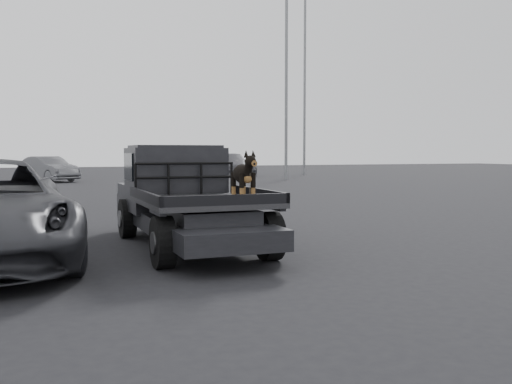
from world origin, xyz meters
name	(u,v)px	position (x,y,z in m)	size (l,w,h in m)	color
ground	(250,271)	(0.00, 0.00, 0.00)	(120.00, 120.00, 0.00)	black
flatbed_ute	(188,221)	(-0.28, 2.31, 0.46)	(2.00, 5.40, 0.92)	black
ute_cab	(175,168)	(-0.28, 3.26, 1.36)	(1.72, 1.30, 0.88)	black
headache_rack	(185,179)	(-0.28, 2.51, 1.20)	(1.80, 0.08, 0.55)	black
dog	(243,178)	(0.10, 0.55, 1.29)	(0.32, 0.60, 0.74)	black
distant_car_a	(48,169)	(-1.85, 27.21, 0.72)	(1.52, 4.35, 1.43)	#525357
distant_car_b	(233,165)	(10.45, 30.43, 0.79)	(2.22, 5.46, 1.58)	#4E4E53
floodlight_mid	(286,71)	(11.53, 23.84, 6.53)	(1.08, 0.28, 11.89)	slate
floodlight_far	(305,63)	(16.14, 30.61, 8.24)	(1.08, 0.28, 15.28)	slate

